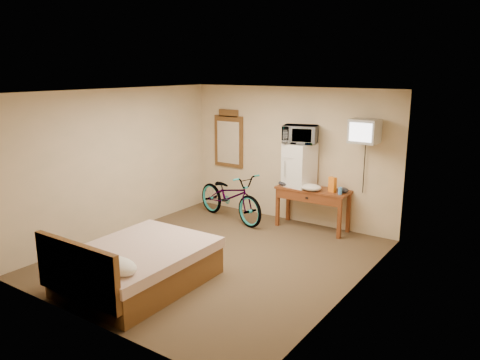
{
  "coord_description": "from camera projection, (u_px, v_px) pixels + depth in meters",
  "views": [
    {
      "loc": [
        4.07,
        -5.3,
        2.81
      ],
      "look_at": [
        -0.0,
        0.65,
        1.09
      ],
      "focal_mm": 35.0,
      "sensor_mm": 36.0,
      "label": 1
    }
  ],
  "objects": [
    {
      "name": "cloth_dark_a",
      "position": [
        285.0,
        183.0,
        8.44
      ],
      "size": [
        0.24,
        0.18,
        0.09
      ],
      "primitive_type": "ellipsoid",
      "color": "black",
      "rests_on": "desk"
    },
    {
      "name": "blue_cup",
      "position": [
        340.0,
        191.0,
        7.87
      ],
      "size": [
        0.07,
        0.07,
        0.12
      ],
      "primitive_type": "cylinder",
      "color": "#4189DE",
      "rests_on": "desk"
    },
    {
      "name": "crt_television",
      "position": [
        365.0,
        131.0,
        7.52
      ],
      "size": [
        0.45,
        0.57,
        0.39
      ],
      "color": "black",
      "rests_on": "room"
    },
    {
      "name": "snack_bag",
      "position": [
        332.0,
        185.0,
        8.01
      ],
      "size": [
        0.15,
        0.11,
        0.26
      ],
      "primitive_type": "cube",
      "rotation": [
        0.0,
        0.0,
        -0.33
      ],
      "color": "orange",
      "rests_on": "desk"
    },
    {
      "name": "room",
      "position": [
        215.0,
        178.0,
        6.85
      ],
      "size": [
        4.6,
        4.64,
        2.5
      ],
      "color": "#4E3C27",
      "rests_on": "ground"
    },
    {
      "name": "desk",
      "position": [
        312.0,
        196.0,
        8.27
      ],
      "size": [
        1.31,
        0.54,
        0.75
      ],
      "color": "brown",
      "rests_on": "floor"
    },
    {
      "name": "mini_fridge",
      "position": [
        299.0,
        165.0,
        8.34
      ],
      "size": [
        0.55,
        0.53,
        0.78
      ],
      "color": "white",
      "rests_on": "desk"
    },
    {
      "name": "cloth_dark_b",
      "position": [
        343.0,
        190.0,
        7.98
      ],
      "size": [
        0.2,
        0.16,
        0.09
      ],
      "primitive_type": "ellipsoid",
      "color": "black",
      "rests_on": "desk"
    },
    {
      "name": "bed",
      "position": [
        135.0,
        266.0,
        6.13
      ],
      "size": [
        1.48,
        1.97,
        0.9
      ],
      "color": "brown",
      "rests_on": "floor"
    },
    {
      "name": "bicycle",
      "position": [
        230.0,
        196.0,
        8.85
      ],
      "size": [
        1.87,
        1.07,
        0.93
      ],
      "primitive_type": "imported",
      "rotation": [
        0.0,
        0.0,
        1.3
      ],
      "color": "black",
      "rests_on": "floor"
    },
    {
      "name": "cloth_cream",
      "position": [
        311.0,
        187.0,
        8.11
      ],
      "size": [
        0.38,
        0.29,
        0.12
      ],
      "primitive_type": "ellipsoid",
      "color": "beige",
      "rests_on": "desk"
    },
    {
      "name": "wall_mirror",
      "position": [
        229.0,
        139.0,
        9.4
      ],
      "size": [
        0.68,
        0.04,
        1.15
      ],
      "color": "brown",
      "rests_on": "room"
    },
    {
      "name": "microwave",
      "position": [
        300.0,
        134.0,
        8.22
      ],
      "size": [
        0.67,
        0.54,
        0.32
      ],
      "primitive_type": "imported",
      "rotation": [
        0.0,
        0.0,
        0.28
      ],
      "color": "white",
      "rests_on": "mini_fridge"
    }
  ]
}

